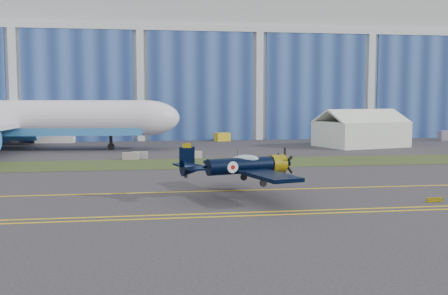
{
  "coord_description": "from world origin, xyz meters",
  "views": [
    {
      "loc": [
        1.1,
        -47.42,
        7.55
      ],
      "look_at": [
        8.26,
        1.32,
        3.03
      ],
      "focal_mm": 42.0,
      "sensor_mm": 36.0,
      "label": 1
    }
  ],
  "objects": [
    {
      "name": "ground",
      "position": [
        0.0,
        0.0,
        0.0
      ],
      "size": [
        260.0,
        260.0,
        0.0
      ],
      "primitive_type": "plane",
      "color": "#393439",
      "rests_on": "ground"
    },
    {
      "name": "grass_median",
      "position": [
        0.0,
        14.0,
        0.02
      ],
      "size": [
        260.0,
        10.0,
        0.02
      ],
      "primitive_type": "cube",
      "color": "#475128",
      "rests_on": "ground"
    },
    {
      "name": "hangar",
      "position": [
        0.0,
        71.79,
        14.96
      ],
      "size": [
        220.0,
        45.7,
        30.0
      ],
      "color": "silver",
      "rests_on": "ground"
    },
    {
      "name": "taxiway_centreline",
      "position": [
        0.0,
        -5.0,
        0.01
      ],
      "size": [
        200.0,
        0.2,
        0.02
      ],
      "primitive_type": "cube",
      "color": "yellow",
      "rests_on": "ground"
    },
    {
      "name": "edge_line_near",
      "position": [
        0.0,
        -14.5,
        0.01
      ],
      "size": [
        80.0,
        0.2,
        0.02
      ],
      "primitive_type": "cube",
      "color": "yellow",
      "rests_on": "ground"
    },
    {
      "name": "edge_line_far",
      "position": [
        0.0,
        -13.5,
        0.01
      ],
      "size": [
        80.0,
        0.2,
        0.02
      ],
      "primitive_type": "cube",
      "color": "yellow",
      "rests_on": "ground"
    },
    {
      "name": "guard_board_right",
      "position": [
        22.0,
        -12.0,
        0.17
      ],
      "size": [
        1.2,
        0.15,
        0.35
      ],
      "primitive_type": "cube",
      "color": "yellow",
      "rests_on": "ground"
    },
    {
      "name": "warbird",
      "position": [
        8.26,
        -7.68,
        2.43
      ],
      "size": [
        13.51,
        15.01,
        3.75
      ],
      "rotation": [
        0.0,
        0.0,
        0.28
      ],
      "color": "black",
      "rests_on": "ground"
    },
    {
      "name": "tent",
      "position": [
        35.18,
        32.73,
        3.02
      ],
      "size": [
        15.03,
        12.57,
        6.05
      ],
      "rotation": [
        0.0,
        0.0,
        0.26
      ],
      "color": "white",
      "rests_on": "ground"
    },
    {
      "name": "shipping_container",
      "position": [
        -14.93,
        47.62,
        1.41
      ],
      "size": [
        6.55,
        2.69,
        2.83
      ],
      "primitive_type": "cube",
      "rotation": [
        0.0,
        0.0,
        -0.01
      ],
      "color": "silver",
      "rests_on": "ground"
    },
    {
      "name": "tug",
      "position": [
        14.62,
        46.73,
        0.76
      ],
      "size": [
        2.97,
        2.35,
        1.51
      ],
      "primitive_type": "cube",
      "rotation": [
        0.0,
        0.0,
        0.32
      ],
      "color": "gold",
      "rests_on": "ground"
    },
    {
      "name": "gse_box",
      "position": [
        56.17,
        42.14,
        0.91
      ],
      "size": [
        3.17,
        1.92,
        1.81
      ],
      "primitive_type": "cube",
      "rotation": [
        0.0,
        0.0,
        -0.11
      ],
      "color": "gray",
      "rests_on": "ground"
    },
    {
      "name": "barrier_a",
      "position": [
        -1.03,
        19.14,
        0.45
      ],
      "size": [
        2.06,
        0.84,
        0.9
      ],
      "primitive_type": "cube",
      "rotation": [
        0.0,
        0.0,
        -0.12
      ],
      "color": "#9D928E",
      "rests_on": "ground"
    },
    {
      "name": "barrier_b",
      "position": [
        0.12,
        20.2,
        0.45
      ],
      "size": [
        2.04,
        0.76,
        0.9
      ],
      "primitive_type": "cube",
      "rotation": [
        0.0,
        0.0,
        -0.08
      ],
      "color": "gray",
      "rests_on": "ground"
    },
    {
      "name": "barrier_c",
      "position": [
        7.06,
        19.65,
        0.45
      ],
      "size": [
        2.07,
        0.91,
        0.9
      ],
      "primitive_type": "cube",
      "rotation": [
        0.0,
        0.0,
        0.16
      ],
      "color": "gray",
      "rests_on": "ground"
    }
  ]
}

